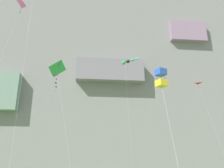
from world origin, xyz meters
TOP-DOWN VIEW (x-y plane):
  - cliff_face at (-0.02, 62.93)m, footprint 180.00×33.95m
  - kite_delta_low_left at (18.25, 36.76)m, footprint 2.46×5.79m
  - kite_diamond_high_center at (-9.13, 18.93)m, footprint 3.85×2.46m
  - kite_diamond_high_left at (-15.17, 20.02)m, footprint 3.62×3.69m
  - kite_windsock_mid_left at (1.53, 29.37)m, footprint 3.05×3.44m
  - kite_box_front_field at (0.96, 10.03)m, footprint 1.03×4.64m

SIDE VIEW (x-z plane):
  - kite_box_front_field at x=0.96m, z-range 4.64..15.53m
  - kite_diamond_high_center at x=-9.13m, z-range 6.19..21.44m
  - kite_delta_low_left at x=18.25m, z-range 8.18..26.54m
  - kite_windsock_mid_left at x=1.53m, z-range 9.77..30.05m
  - kite_diamond_high_left at x=-15.17m, z-range 10.03..34.93m
  - cliff_face at x=-0.02m, z-range -0.02..66.55m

